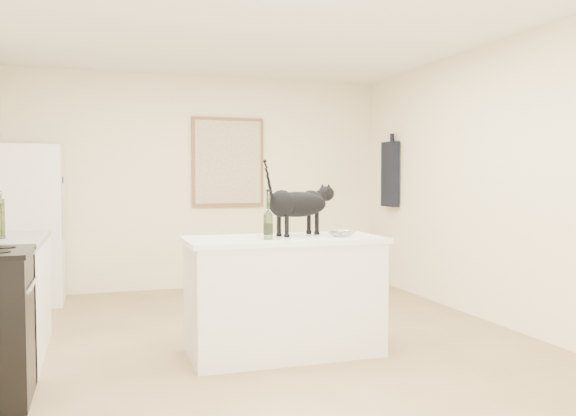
# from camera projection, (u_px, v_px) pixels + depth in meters

# --- Properties ---
(floor) EXTENTS (5.50, 5.50, 0.00)m
(floor) POSITION_uv_depth(u_px,v_px,m) (264.00, 347.00, 4.71)
(floor) COLOR tan
(floor) RESTS_ON ground
(ceiling) EXTENTS (5.50, 5.50, 0.00)m
(ceiling) POSITION_uv_depth(u_px,v_px,m) (264.00, 17.00, 4.58)
(ceiling) COLOR white
(ceiling) RESTS_ON ground
(wall_back) EXTENTS (4.50, 0.00, 4.50)m
(wall_back) POSITION_uv_depth(u_px,v_px,m) (204.00, 182.00, 7.26)
(wall_back) COLOR #F6EBBE
(wall_back) RESTS_ON ground
(wall_front) EXTENTS (4.50, 0.00, 4.50)m
(wall_front) POSITION_uv_depth(u_px,v_px,m) (479.00, 193.00, 2.04)
(wall_front) COLOR #F6EBBE
(wall_front) RESTS_ON ground
(wall_right) EXTENTS (0.00, 5.50, 5.50)m
(wall_right) POSITION_uv_depth(u_px,v_px,m) (503.00, 184.00, 5.34)
(wall_right) COLOR #F6EBBE
(wall_right) RESTS_ON ground
(island_base) EXTENTS (1.44, 0.67, 0.86)m
(island_base) POSITION_uv_depth(u_px,v_px,m) (284.00, 298.00, 4.53)
(island_base) COLOR white
(island_base) RESTS_ON floor
(island_top) EXTENTS (1.50, 0.70, 0.04)m
(island_top) POSITION_uv_depth(u_px,v_px,m) (284.00, 240.00, 4.51)
(island_top) COLOR white
(island_top) RESTS_ON island_base
(left_cabinets) EXTENTS (0.60, 1.40, 0.86)m
(left_cabinets) POSITION_uv_depth(u_px,v_px,m) (0.00, 302.00, 4.38)
(left_cabinets) COLOR white
(left_cabinets) RESTS_ON floor
(fridge) EXTENTS (0.68, 0.68, 1.70)m
(fridge) POSITION_uv_depth(u_px,v_px,m) (29.00, 225.00, 6.30)
(fridge) COLOR white
(fridge) RESTS_ON floor
(artwork_frame) EXTENTS (0.90, 0.03, 1.10)m
(artwork_frame) POSITION_uv_depth(u_px,v_px,m) (228.00, 162.00, 7.31)
(artwork_frame) COLOR brown
(artwork_frame) RESTS_ON wall_back
(artwork_canvas) EXTENTS (0.82, 0.00, 1.02)m
(artwork_canvas) POSITION_uv_depth(u_px,v_px,m) (228.00, 162.00, 7.29)
(artwork_canvas) COLOR beige
(artwork_canvas) RESTS_ON wall_back
(hanging_garment) EXTENTS (0.08, 0.34, 0.80)m
(hanging_garment) POSITION_uv_depth(u_px,v_px,m) (390.00, 174.00, 7.27)
(hanging_garment) COLOR black
(hanging_garment) RESTS_ON wall_right
(black_cat) EXTENTS (0.65, 0.41, 0.44)m
(black_cat) POSITION_uv_depth(u_px,v_px,m) (297.00, 208.00, 4.62)
(black_cat) COLOR black
(black_cat) RESTS_ON island_top
(wine_bottle) EXTENTS (0.09, 0.09, 0.32)m
(wine_bottle) POSITION_uv_depth(u_px,v_px,m) (268.00, 218.00, 4.34)
(wine_bottle) COLOR #2C5A24
(wine_bottle) RESTS_ON island_top
(glass_bowl) EXTENTS (0.26, 0.26, 0.05)m
(glass_bowl) POSITION_uv_depth(u_px,v_px,m) (341.00, 233.00, 4.54)
(glass_bowl) COLOR silver
(glass_bowl) RESTS_ON island_top
(fridge_paper) EXTENTS (0.04, 0.15, 0.20)m
(fridge_paper) POSITION_uv_depth(u_px,v_px,m) (63.00, 186.00, 6.45)
(fridge_paper) COLOR white
(fridge_paper) RESTS_ON fridge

